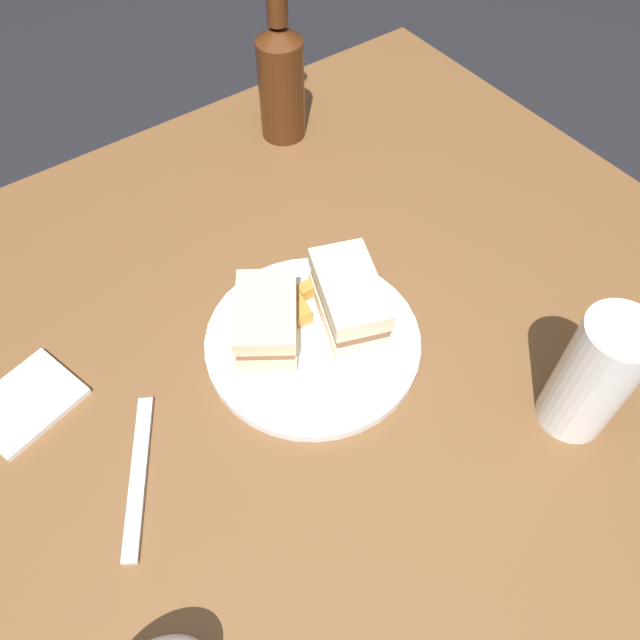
{
  "coord_description": "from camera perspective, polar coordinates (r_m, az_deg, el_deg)",
  "views": [
    {
      "loc": [
        -0.27,
        -0.36,
        1.35
      ],
      "look_at": [
        -0.02,
        -0.01,
        0.76
      ],
      "focal_mm": 35.06,
      "sensor_mm": 36.0,
      "label": 1
    }
  ],
  "objects": [
    {
      "name": "pint_glass",
      "position": [
        0.7,
        23.47,
        -5.17
      ],
      "size": [
        0.07,
        0.07,
        0.16
      ],
      "color": "white",
      "rests_on": "dining_table"
    },
    {
      "name": "potato_wedge_back",
      "position": [
        0.76,
        -2.23,
        1.39
      ],
      "size": [
        0.03,
        0.06,
        0.02
      ],
      "primitive_type": "cube",
      "rotation": [
        0.0,
        0.0,
        4.54
      ],
      "color": "#B77F33",
      "rests_on": "plate"
    },
    {
      "name": "potato_wedge_left_edge",
      "position": [
        0.76,
        -5.14,
        1.49
      ],
      "size": [
        0.05,
        0.05,
        0.02
      ],
      "primitive_type": "cube",
      "rotation": [
        0.0,
        0.0,
        2.29
      ],
      "color": "#B77F33",
      "rests_on": "plate"
    },
    {
      "name": "potato_wedge_right_edge",
      "position": [
        0.78,
        -0.66,
        3.06
      ],
      "size": [
        0.04,
        0.02,
        0.02
      ],
      "primitive_type": "cube",
      "rotation": [
        0.0,
        0.0,
        3.16
      ],
      "color": "#B77F33",
      "rests_on": "plate"
    },
    {
      "name": "dining_table",
      "position": [
        1.08,
        0.46,
        -11.83
      ],
      "size": [
        1.06,
        0.97,
        0.73
      ],
      "primitive_type": "cube",
      "color": "brown",
      "rests_on": "ground"
    },
    {
      "name": "ground_plane",
      "position": [
        1.42,
        0.36,
        -17.95
      ],
      "size": [
        6.0,
        6.0,
        0.0
      ],
      "primitive_type": "plane",
      "color": "black"
    },
    {
      "name": "fork",
      "position": [
        0.7,
        -16.23,
        -13.41
      ],
      "size": [
        0.11,
        0.16,
        0.01
      ],
      "primitive_type": "cube",
      "rotation": [
        0.0,
        0.0,
        4.17
      ],
      "color": "silver",
      "rests_on": "dining_table"
    },
    {
      "name": "sandwich_half_right",
      "position": [
        0.73,
        -4.9,
        -0.01
      ],
      "size": [
        0.12,
        0.13,
        0.06
      ],
      "color": "beige",
      "rests_on": "plate"
    },
    {
      "name": "napkin",
      "position": [
        0.78,
        -25.23,
        -6.8
      ],
      "size": [
        0.13,
        0.12,
        0.01
      ],
      "primitive_type": "cube",
      "rotation": [
        0.0,
        0.0,
        0.27
      ],
      "color": "white",
      "rests_on": "dining_table"
    },
    {
      "name": "potato_wedge_front",
      "position": [
        0.76,
        -4.6,
        0.88
      ],
      "size": [
        0.05,
        0.03,
        0.01
      ],
      "primitive_type": "cube",
      "rotation": [
        0.0,
        0.0,
        0.25
      ],
      "color": "gold",
      "rests_on": "plate"
    },
    {
      "name": "sandwich_half_left",
      "position": [
        0.74,
        2.68,
        1.88
      ],
      "size": [
        0.11,
        0.14,
        0.07
      ],
      "color": "beige",
      "rests_on": "plate"
    },
    {
      "name": "plate",
      "position": [
        0.75,
        -0.66,
        -1.96
      ],
      "size": [
        0.26,
        0.26,
        0.01
      ],
      "primitive_type": "cylinder",
      "color": "white",
      "rests_on": "dining_table"
    },
    {
      "name": "cider_bottle",
      "position": [
        0.99,
        -3.59,
        21.29
      ],
      "size": [
        0.07,
        0.07,
        0.26
      ],
      "color": "#47230F",
      "rests_on": "dining_table"
    },
    {
      "name": "potato_wedge_middle",
      "position": [
        0.77,
        2.15,
        2.0
      ],
      "size": [
        0.06,
        0.03,
        0.02
      ],
      "primitive_type": "cube",
      "rotation": [
        0.0,
        0.0,
        3.4
      ],
      "color": "#AD702D",
      "rests_on": "plate"
    }
  ]
}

